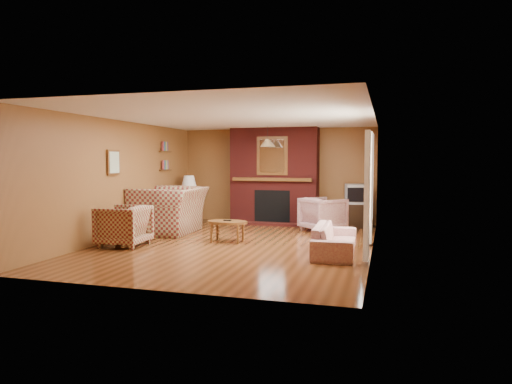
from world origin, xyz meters
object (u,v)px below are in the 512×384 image
(floral_sofa, at_px, (335,239))
(plaid_loveseat, at_px, (170,210))
(plaid_armchair, at_px, (124,226))
(tv_stand, at_px, (356,216))
(side_table, at_px, (189,211))
(crt_tv, at_px, (357,194))
(floral_armchair, at_px, (323,214))
(table_lamp, at_px, (189,186))
(coffee_table, at_px, (227,224))
(fireplace, at_px, (274,177))

(floral_sofa, bearing_deg, plaid_loveseat, 68.87)
(plaid_armchair, bearing_deg, tv_stand, 129.48)
(floral_sofa, height_order, side_table, side_table)
(plaid_armchair, height_order, floral_sofa, plaid_armchair)
(floral_sofa, distance_m, side_table, 4.92)
(floral_sofa, bearing_deg, crt_tv, -4.83)
(tv_stand, bearing_deg, plaid_armchair, -142.91)
(floral_sofa, relative_size, floral_armchair, 2.03)
(table_lamp, distance_m, crt_tv, 4.17)
(plaid_armchair, height_order, side_table, plaid_armchair)
(plaid_loveseat, relative_size, floral_armchair, 1.83)
(plaid_loveseat, relative_size, coffee_table, 1.92)
(fireplace, bearing_deg, floral_sofa, -60.84)
(tv_stand, bearing_deg, coffee_table, -135.36)
(plaid_armchair, xyz_separation_m, tv_stand, (4.00, 3.60, -0.10))
(floral_armchair, height_order, side_table, floral_armchair)
(fireplace, relative_size, crt_tv, 4.04)
(fireplace, xyz_separation_m, tv_stand, (2.05, -0.18, -0.90))
(side_table, bearing_deg, tv_stand, 4.82)
(tv_stand, distance_m, crt_tv, 0.52)
(plaid_armchair, bearing_deg, floral_sofa, 93.15)
(floral_armchair, bearing_deg, table_lamp, 36.85)
(plaid_loveseat, height_order, floral_armchair, plaid_loveseat)
(plaid_loveseat, distance_m, floral_sofa, 3.97)
(tv_stand, bearing_deg, fireplace, 169.92)
(floral_armchair, relative_size, coffee_table, 1.05)
(floral_armchair, bearing_deg, fireplace, 8.43)
(tv_stand, xyz_separation_m, crt_tv, (0.00, -0.01, 0.52))
(plaid_armchair, xyz_separation_m, crt_tv, (4.00, 3.60, 0.42))
(floral_armchair, xyz_separation_m, tv_stand, (0.68, 0.80, -0.10))
(floral_armchair, bearing_deg, side_table, 36.85)
(fireplace, bearing_deg, tv_stand, -5.15)
(floral_armchair, bearing_deg, tv_stand, -86.20)
(table_lamp, bearing_deg, fireplace, 14.29)
(tv_stand, height_order, crt_tv, crt_tv)
(plaid_armchair, bearing_deg, plaid_loveseat, 174.04)
(coffee_table, relative_size, crt_tv, 1.35)
(plaid_armchair, bearing_deg, fireplace, 150.23)
(fireplace, distance_m, plaid_loveseat, 2.89)
(plaid_loveseat, xyz_separation_m, side_table, (-0.25, 1.58, -0.21))
(side_table, bearing_deg, plaid_loveseat, -81.02)
(side_table, bearing_deg, coffee_table, -51.36)
(side_table, xyz_separation_m, table_lamp, (0.00, 0.00, 0.64))
(plaid_loveseat, xyz_separation_m, table_lamp, (-0.25, 1.58, 0.43))
(plaid_armchair, distance_m, crt_tv, 5.40)
(floral_armchair, distance_m, side_table, 3.50)
(side_table, distance_m, tv_stand, 4.16)
(side_table, relative_size, table_lamp, 0.94)
(plaid_loveseat, height_order, floral_sofa, plaid_loveseat)
(plaid_loveseat, xyz_separation_m, floral_armchair, (3.22, 1.13, -0.12))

